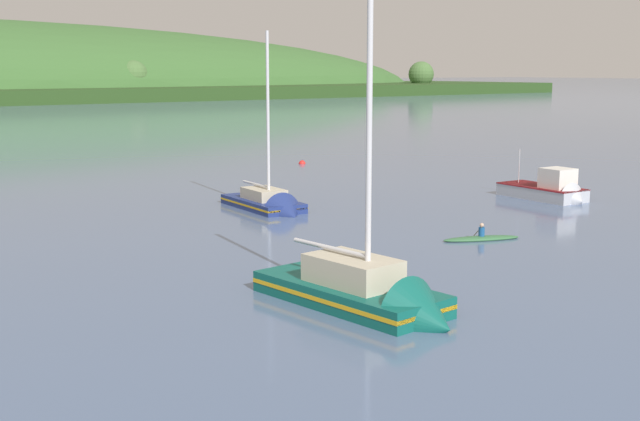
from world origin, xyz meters
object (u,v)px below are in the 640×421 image
(sailboat_far_left, at_px, (270,208))
(canoe_with_paddler, at_px, (481,238))
(sailboat_near_mooring, at_px, (370,301))
(fishing_boat_moored, at_px, (549,193))
(mooring_buoy_midchannel, at_px, (302,164))

(sailboat_far_left, bearing_deg, canoe_with_paddler, 19.32)
(sailboat_near_mooring, distance_m, fishing_boat_moored, 30.08)
(sailboat_far_left, bearing_deg, fishing_boat_moored, 71.00)
(sailboat_near_mooring, relative_size, mooring_buoy_midchannel, 17.84)
(sailboat_near_mooring, height_order, sailboat_far_left, sailboat_near_mooring)
(fishing_boat_moored, bearing_deg, mooring_buoy_midchannel, -174.90)
(canoe_with_paddler, bearing_deg, sailboat_far_left, -52.88)
(sailboat_near_mooring, xyz_separation_m, fishing_boat_moored, (26.06, 15.02, 0.09))
(sailboat_near_mooring, xyz_separation_m, canoe_with_paddler, (12.52, 7.34, -0.27))
(sailboat_near_mooring, height_order, fishing_boat_moored, sailboat_near_mooring)
(sailboat_far_left, height_order, fishing_boat_moored, sailboat_far_left)
(sailboat_near_mooring, bearing_deg, fishing_boat_moored, 110.68)
(canoe_with_paddler, bearing_deg, sailboat_near_mooring, 48.75)
(sailboat_far_left, height_order, mooring_buoy_midchannel, sailboat_far_left)
(sailboat_near_mooring, relative_size, sailboat_far_left, 1.04)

